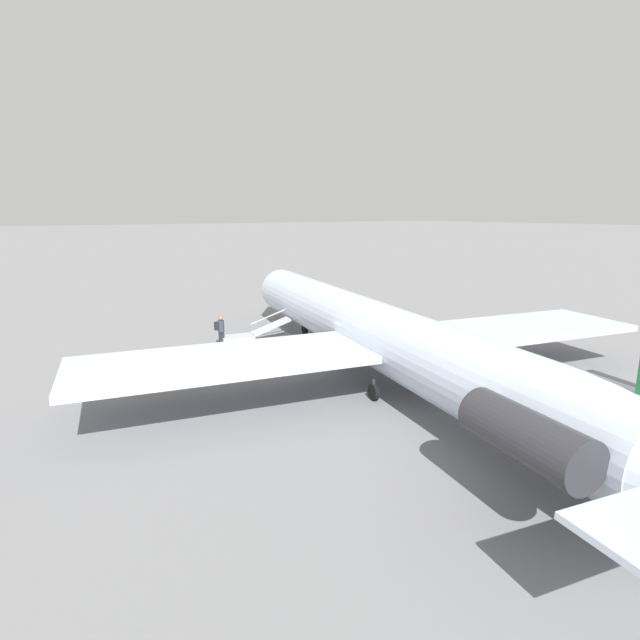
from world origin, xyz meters
TOP-DOWN VIEW (x-y plane):
  - ground_plane at (0.00, 0.00)m, footprint 600.00×600.00m
  - airplane_main at (-1.00, 0.20)m, footprint 33.06×25.43m
  - boarding_stairs at (8.58, 2.27)m, footprint 1.77×4.14m
  - passenger at (8.69, 3.67)m, footprint 0.39×0.56m
  - traffic_cone_near_stairs at (6.20, 6.08)m, footprint 0.47×0.47m

SIDE VIEW (x-z plane):
  - ground_plane at x=0.00m, z-range 0.00..0.00m
  - traffic_cone_near_stairs at x=6.20m, z-range -0.02..0.49m
  - boarding_stairs at x=8.58m, z-range -0.51..1.27m
  - passenger at x=8.69m, z-range 0.13..1.87m
  - airplane_main at x=-1.00m, z-range -1.47..5.82m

